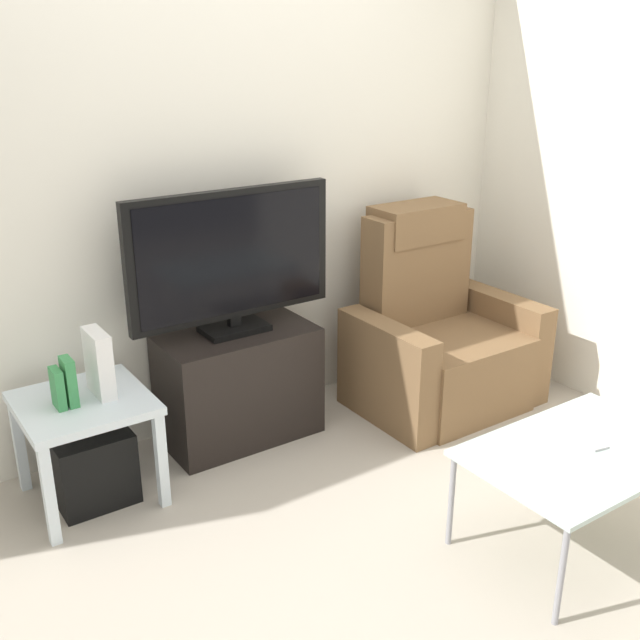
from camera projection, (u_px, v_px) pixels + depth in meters
ground_plane at (343, 515)px, 3.21m from camera, size 6.40×6.40×0.00m
wall_back at (210, 176)px, 3.63m from camera, size 6.40×0.06×2.60m
tv_stand at (239, 385)px, 3.76m from camera, size 0.77×0.41×0.57m
television at (232, 259)px, 3.55m from camera, size 1.06×0.20×0.70m
recliner_armchair at (437, 337)px, 4.14m from camera, size 0.98×0.78×1.08m
side_table at (85, 416)px, 3.21m from camera, size 0.54×0.54×0.48m
subwoofer_box at (91, 464)px, 3.29m from camera, size 0.33×0.33×0.33m
book_leftmost at (58, 389)px, 3.08m from camera, size 0.04×0.10×0.17m
book_middle at (69, 382)px, 3.10m from camera, size 0.04×0.10×0.21m
game_console at (99, 363)px, 3.18m from camera, size 0.07×0.20×0.29m
coffee_table at (581, 456)px, 2.91m from camera, size 0.90×0.60×0.43m
cell_phone at (589, 440)px, 2.95m from camera, size 0.10×0.16×0.01m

